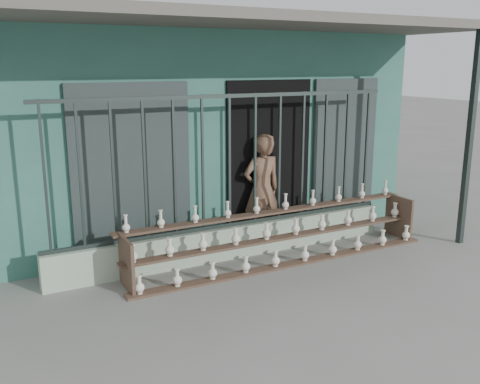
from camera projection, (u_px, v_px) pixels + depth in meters
name	position (u px, v px, depth m)	size (l,w,h in m)	color
ground	(279.00, 291.00, 6.33)	(60.00, 60.00, 0.00)	slate
workshop_building	(156.00, 121.00, 9.59)	(7.40, 6.60, 3.21)	#31685A
parapet_wall	(230.00, 242.00, 7.39)	(5.00, 0.20, 0.45)	#A8C0A5
security_fence	(230.00, 162.00, 7.13)	(5.00, 0.04, 1.80)	#283330
shelf_rack	(281.00, 235.00, 7.27)	(4.50, 0.68, 0.85)	brown
elderly_woman	(262.00, 190.00, 7.83)	(0.60, 0.40, 1.65)	brown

